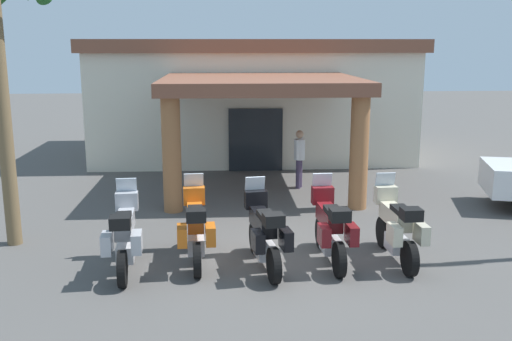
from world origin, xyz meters
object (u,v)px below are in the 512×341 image
at_px(motorcycle_black, 264,233).
at_px(pedestrian, 299,155).
at_px(motorcycle_cream, 397,227).
at_px(motorcycle_maroon, 331,228).
at_px(motorcycle_orange, 196,228).
at_px(motorcycle_silver, 125,235).
at_px(motel_building, 251,97).

relative_size(motorcycle_black, pedestrian, 1.28).
xyz_separation_m(motorcycle_cream, pedestrian, (-1.04, 6.04, 0.30)).
bearing_deg(motorcycle_cream, motorcycle_black, 92.24).
bearing_deg(motorcycle_maroon, motorcycle_orange, 84.54).
bearing_deg(motorcycle_cream, pedestrian, 8.39).
bearing_deg(motorcycle_silver, motel_building, -18.55).
distance_m(motorcycle_orange, motorcycle_cream, 3.94).
bearing_deg(motorcycle_maroon, motorcycle_cream, -93.65).
bearing_deg(motel_building, pedestrian, -78.40).
distance_m(motorcycle_orange, motorcycle_maroon, 2.63).
relative_size(motorcycle_silver, motorcycle_orange, 1.00).
relative_size(motorcycle_silver, motorcycle_cream, 1.00).
bearing_deg(motorcycle_black, motorcycle_maroon, -88.87).
distance_m(motorcycle_orange, motorcycle_black, 1.37).
height_order(motorcycle_orange, motorcycle_maroon, same).
bearing_deg(motorcycle_maroon, motel_building, 2.29).
xyz_separation_m(motorcycle_black, motorcycle_maroon, (1.31, 0.21, 0.00)).
height_order(motorcycle_silver, motorcycle_orange, same).
distance_m(motel_building, motorcycle_orange, 11.69).
bearing_deg(motorcycle_silver, motorcycle_orange, -79.38).
bearing_deg(motel_building, motorcycle_orange, -98.18).
bearing_deg(motorcycle_black, motorcycle_silver, 80.68).
bearing_deg(motorcycle_silver, pedestrian, -37.95).
bearing_deg(motorcycle_silver, motorcycle_cream, -92.42).
xyz_separation_m(motorcycle_silver, motorcycle_orange, (1.31, 0.33, 0.00)).
height_order(motorcycle_orange, motorcycle_cream, same).
relative_size(motel_building, motorcycle_silver, 5.47).
distance_m(motel_building, motorcycle_maroon, 11.75).
bearing_deg(motel_building, motorcycle_black, -91.60).
relative_size(motel_building, motorcycle_cream, 5.48).
height_order(motorcycle_silver, pedestrian, pedestrian).
bearing_deg(pedestrian, motel_building, 125.38).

